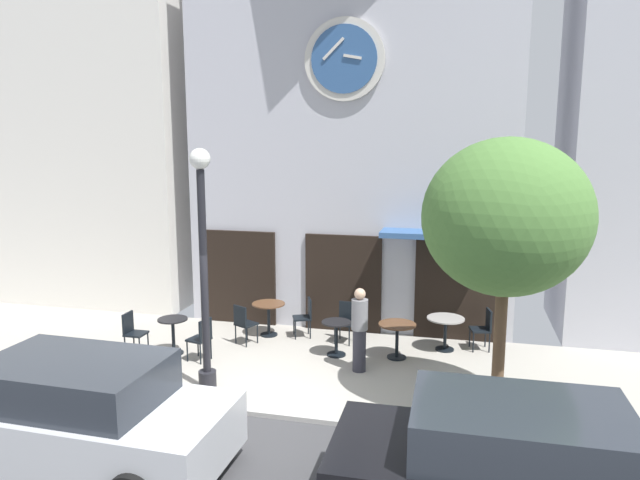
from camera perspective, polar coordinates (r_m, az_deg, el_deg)
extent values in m
cube|color=#9E998E|center=(12.17, -3.33, -11.99)|extent=(26.12, 4.66, 0.05)
cube|color=#A8A5A0|center=(10.15, -7.31, -16.29)|extent=(26.12, 0.12, 0.08)
cube|color=#B2B2BC|center=(14.56, 3.34, 10.00)|extent=(7.74, 2.38, 9.09)
cylinder|color=beige|center=(13.44, 2.40, 17.22)|extent=(1.80, 0.10, 1.80)
cylinder|color=#2D5184|center=(13.38, 2.35, 17.25)|extent=(1.48, 0.04, 1.48)
cube|color=beige|center=(13.31, 3.20, 17.45)|extent=(0.41, 0.03, 0.13)
cube|color=beige|center=(13.42, 1.32, 18.18)|extent=(0.50, 0.03, 0.48)
cube|color=black|center=(14.48, -7.81, -3.62)|extent=(1.81, 0.10, 2.30)
cube|color=black|center=(13.76, 2.27, -4.25)|extent=(1.81, 0.10, 2.30)
cube|color=black|center=(13.51, 13.09, -4.77)|extent=(1.81, 0.10, 2.30)
cube|color=#33568C|center=(12.95, 11.47, 0.54)|extent=(2.48, 0.90, 0.12)
cube|color=silver|center=(18.65, -20.25, 12.98)|extent=(6.31, 4.80, 11.42)
cylinder|color=black|center=(11.06, -10.93, -13.32)|extent=(0.32, 0.32, 0.36)
cylinder|color=black|center=(10.49, -11.25, -4.16)|extent=(0.14, 0.14, 3.99)
sphere|color=white|center=(10.19, -11.66, 7.78)|extent=(0.36, 0.36, 0.36)
cylinder|color=brown|center=(10.12, 17.11, -9.76)|extent=(0.20, 0.20, 2.35)
ellipsoid|color=#4C7A38|center=(9.64, 17.74, 2.12)|extent=(2.65, 2.38, 2.52)
cylinder|color=black|center=(12.87, -14.14, -9.13)|extent=(0.07, 0.07, 0.76)
cylinder|color=black|center=(12.99, -14.07, -10.65)|extent=(0.40, 0.40, 0.03)
cylinder|color=black|center=(12.75, -14.21, -7.52)|extent=(0.63, 0.63, 0.03)
cylinder|color=black|center=(13.66, -5.04, -7.75)|extent=(0.07, 0.07, 0.75)
cylinder|color=black|center=(13.78, -5.01, -9.18)|extent=(0.40, 0.40, 0.03)
cylinder|color=brown|center=(13.56, -5.06, -6.24)|extent=(0.76, 0.76, 0.03)
cylinder|color=black|center=(12.42, 1.61, -9.62)|extent=(0.07, 0.07, 0.72)
cylinder|color=black|center=(12.54, 1.60, -11.11)|extent=(0.40, 0.40, 0.03)
cylinder|color=black|center=(12.30, 1.61, -8.04)|extent=(0.62, 0.62, 0.03)
cylinder|color=black|center=(12.37, 7.53, -9.78)|extent=(0.07, 0.07, 0.73)
cylinder|color=black|center=(12.49, 7.49, -11.28)|extent=(0.40, 0.40, 0.03)
cylinder|color=brown|center=(12.25, 7.56, -8.18)|extent=(0.77, 0.77, 0.03)
cylinder|color=black|center=(12.99, 12.13, -8.99)|extent=(0.07, 0.07, 0.71)
cylinder|color=black|center=(13.11, 12.08, -10.39)|extent=(0.40, 0.40, 0.03)
cylinder|color=gray|center=(12.89, 12.19, -7.50)|extent=(0.80, 0.80, 0.03)
cube|color=black|center=(12.37, -11.76, -9.48)|extent=(0.48, 0.48, 0.04)
cube|color=black|center=(12.19, -11.13, -8.63)|extent=(0.13, 0.38, 0.45)
cylinder|color=black|center=(12.67, -11.83, -10.09)|extent=(0.03, 0.03, 0.45)
cylinder|color=black|center=(12.43, -12.84, -10.53)|extent=(0.03, 0.03, 0.45)
cylinder|color=black|center=(12.47, -10.60, -10.38)|extent=(0.03, 0.03, 0.45)
cylinder|color=black|center=(12.22, -11.60, -10.84)|extent=(0.03, 0.03, 0.45)
cube|color=black|center=(13.50, -1.78, -7.61)|extent=(0.52, 0.52, 0.04)
cube|color=black|center=(13.45, -1.02, -6.67)|extent=(0.18, 0.37, 0.45)
cylinder|color=black|center=(13.71, -2.57, -8.32)|extent=(0.03, 0.03, 0.45)
cylinder|color=black|center=(13.39, -2.42, -8.77)|extent=(0.03, 0.03, 0.45)
cylinder|color=black|center=(13.75, -1.15, -8.27)|extent=(0.03, 0.03, 0.45)
cylinder|color=black|center=(13.43, -0.96, -8.71)|extent=(0.03, 0.03, 0.45)
cube|color=black|center=(13.17, -7.21, -8.14)|extent=(0.54, 0.54, 0.04)
cube|color=black|center=(12.98, -7.82, -7.37)|extent=(0.36, 0.21, 0.45)
cylinder|color=black|center=(13.23, -6.14, -9.06)|extent=(0.03, 0.03, 0.45)
cylinder|color=black|center=(13.46, -7.15, -8.74)|extent=(0.03, 0.03, 0.45)
cylinder|color=black|center=(13.01, -7.23, -9.41)|extent=(0.03, 0.03, 0.45)
cylinder|color=black|center=(13.25, -8.24, -9.07)|extent=(0.03, 0.03, 0.45)
cube|color=black|center=(13.16, 15.36, -8.44)|extent=(0.48, 0.48, 0.04)
cube|color=black|center=(13.13, 16.17, -7.48)|extent=(0.12, 0.38, 0.45)
cylinder|color=black|center=(13.34, 14.42, -9.16)|extent=(0.03, 0.03, 0.45)
cylinder|color=black|center=(13.03, 14.76, -9.64)|extent=(0.03, 0.03, 0.45)
cylinder|color=black|center=(13.42, 15.85, -9.11)|extent=(0.03, 0.03, 0.45)
cylinder|color=black|center=(13.11, 16.22, -9.58)|extent=(0.03, 0.03, 0.45)
cube|color=black|center=(13.03, -17.53, -8.73)|extent=(0.40, 0.40, 0.04)
cube|color=black|center=(13.06, -18.26, -7.69)|extent=(0.04, 0.38, 0.45)
cylinder|color=black|center=(12.88, -17.22, -9.99)|extent=(0.03, 0.03, 0.45)
cylinder|color=black|center=(13.16, -16.45, -9.53)|extent=(0.03, 0.03, 0.45)
cylinder|color=black|center=(13.05, -18.52, -9.79)|extent=(0.03, 0.03, 0.45)
cylinder|color=black|center=(13.32, -17.73, -9.35)|extent=(0.03, 0.03, 0.45)
cube|color=black|center=(13.13, 2.42, -8.13)|extent=(0.45, 0.45, 0.04)
cube|color=black|center=(13.22, 2.69, -6.97)|extent=(0.38, 0.09, 0.45)
cylinder|color=black|center=(13.10, 1.45, -9.19)|extent=(0.03, 0.03, 0.45)
cylinder|color=black|center=(12.99, 2.87, -9.37)|extent=(0.03, 0.03, 0.45)
cylinder|color=black|center=(13.40, 1.96, -8.75)|extent=(0.03, 0.03, 0.45)
cylinder|color=black|center=(13.30, 3.36, -8.92)|extent=(0.03, 0.03, 0.45)
cylinder|color=#2D2D38|center=(11.63, 3.86, -10.69)|extent=(0.36, 0.36, 0.85)
cylinder|color=slate|center=(11.39, 3.90, -7.27)|extent=(0.44, 0.44, 0.60)
sphere|color=tan|center=(11.28, 3.92, -5.28)|extent=(0.22, 0.22, 0.22)
cube|color=#B7BABF|center=(9.09, -22.64, -16.39)|extent=(4.34, 1.89, 0.75)
cube|color=#262B33|center=(8.83, -22.92, -12.56)|extent=(2.44, 1.64, 0.60)
cylinder|color=black|center=(9.19, -11.53, -17.41)|extent=(0.64, 0.23, 0.64)
cylinder|color=black|center=(10.67, -25.76, -14.24)|extent=(0.64, 0.23, 0.64)
cube|color=#262B33|center=(7.28, 18.98, -17.23)|extent=(2.42, 1.61, 0.60)
cylinder|color=black|center=(8.75, 27.87, -19.89)|extent=(0.64, 0.23, 0.64)
cylinder|color=black|center=(8.49, 7.80, -19.74)|extent=(0.64, 0.23, 0.64)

